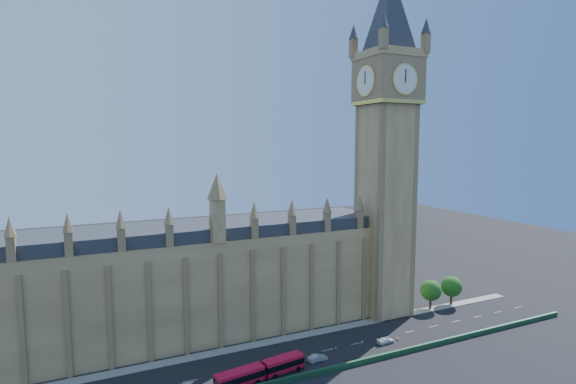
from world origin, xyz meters
name	(u,v)px	position (x,y,z in m)	size (l,w,h in m)	color
ground	(280,361)	(0.00, 0.00, 0.00)	(400.00, 400.00, 0.00)	black
palace_westminster	(147,286)	(-25.00, 22.00, 13.86)	(120.00, 20.00, 28.00)	olive
elizabeth_tower	(387,118)	(38.00, 13.99, 54.56)	(20.59, 20.59, 105.00)	olive
bridge_parapet	(298,377)	(0.00, -9.00, 0.60)	(160.00, 0.60, 1.20)	#1E4C2D
kerb_north	(264,343)	(0.00, 9.50, 0.08)	(160.00, 3.00, 0.16)	gray
tree_east_near	(431,290)	(52.22, 10.08, 5.64)	(6.00, 6.00, 8.50)	#382619
tree_east_far	(452,286)	(60.22, 10.08, 5.64)	(6.00, 6.00, 8.50)	#382619
red_bus	(261,371)	(-6.86, -5.63, 1.75)	(19.79, 5.41, 3.33)	red
car_grey	(282,371)	(-2.00, -5.36, 0.64)	(1.52, 3.78, 1.29)	#45484E
car_silver	(317,358)	(7.32, -3.70, 0.75)	(1.58, 4.54, 1.50)	#9DA0A4
car_white	(386,341)	(26.36, -2.86, 0.66)	(1.84, 4.53, 1.32)	silver
cone_a	(336,348)	(14.00, -0.38, 0.31)	(0.42, 0.42, 0.62)	black
cone_b	(398,339)	(30.16, -2.67, 0.39)	(0.59, 0.59, 0.79)	black
cone_c	(363,342)	(21.33, -0.57, 0.35)	(0.49, 0.49, 0.71)	black
cone_d	(377,339)	(25.47, -0.84, 0.31)	(0.52, 0.52, 0.63)	black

